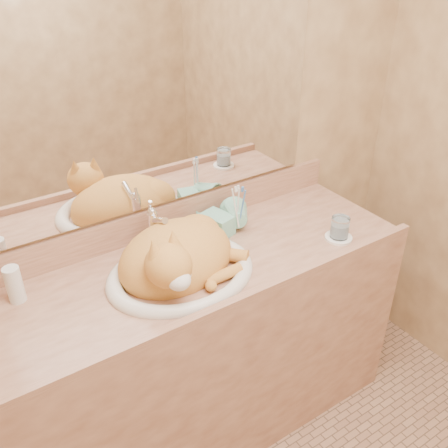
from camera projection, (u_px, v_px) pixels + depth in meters
wall_back at (158, 136)px, 1.79m from camera, size 2.40×0.02×2.50m
vanity_counter at (203, 349)px, 2.02m from camera, size 1.60×0.55×0.85m
mirror at (157, 99)px, 1.71m from camera, size 1.30×0.02×0.80m
sink_basin at (180, 256)px, 1.70m from camera, size 0.55×0.46×0.16m
faucet at (153, 227)px, 1.84m from camera, size 0.09×0.14×0.19m
cat at (177, 255)px, 1.72m from camera, size 0.50×0.44×0.24m
soap_dispenser at (229, 218)px, 1.90m from camera, size 0.10×0.10×0.18m
toothbrush_cup at (239, 222)px, 1.95m from camera, size 0.15×0.15×0.11m
toothbrushes at (239, 206)px, 1.91m from camera, size 0.03×0.03×0.21m
saucer at (338, 238)px, 1.94m from camera, size 0.11×0.11×0.01m
water_glass at (340, 227)px, 1.92m from camera, size 0.07×0.07×0.08m
lotion_bottle at (14, 285)px, 1.60m from camera, size 0.05×0.05×0.13m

